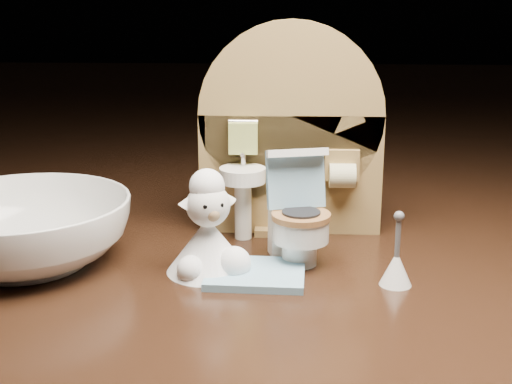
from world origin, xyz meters
TOP-DOWN VIEW (x-y plane):
  - backdrop_panel at (-0.00, 0.06)m, footprint 0.13×0.05m
  - toy_toilet at (0.00, 0.01)m, footprint 0.04×0.05m
  - bath_mat at (-0.02, -0.02)m, footprint 0.06×0.05m
  - toilet_brush at (0.06, -0.03)m, footprint 0.02×0.02m
  - plush_lamb at (-0.05, -0.02)m, footprint 0.05×0.05m
  - ceramic_bowl at (-0.17, -0.01)m, footprint 0.16×0.16m

SIDE VIEW (x-z plane):
  - bath_mat at x=-0.02m, z-range 0.00..0.00m
  - toilet_brush at x=0.06m, z-range -0.01..0.04m
  - ceramic_bowl at x=-0.17m, z-range 0.00..0.04m
  - plush_lamb at x=-0.05m, z-range -0.01..0.06m
  - toy_toilet at x=0.00m, z-range -0.01..0.06m
  - backdrop_panel at x=0.00m, z-range -0.01..0.14m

